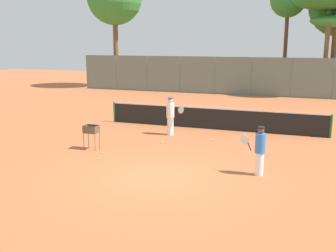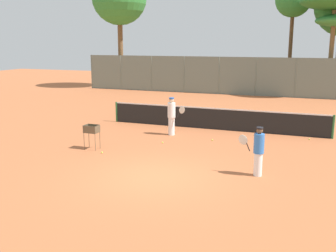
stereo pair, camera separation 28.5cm
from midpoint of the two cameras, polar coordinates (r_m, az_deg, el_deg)
The scene contains 14 objects.
ground_plane at distance 12.61m, azimuth -1.12°, elevation -7.44°, with size 80.00×80.00×0.00m, color #B26038.
tennis_net at distance 19.38m, azimuth 7.17°, elevation 1.13°, with size 10.89×0.10×1.07m.
back_fence at distance 32.10m, azimuth 12.88°, elevation 7.00°, with size 30.08×0.08×3.05m.
tree_0 at distance 36.92m, azimuth 17.96°, elevation 16.97°, with size 3.08×3.08×9.35m.
tree_2 at distance 33.43m, azimuth 23.37°, elevation 16.16°, with size 5.18×5.18×7.86m.
player_white_outfit at distance 18.00m, azimuth 0.99°, elevation 1.51°, with size 0.91×0.36×1.74m.
player_red_cap at distance 12.86m, azimuth 13.60°, elevation -3.50°, with size 0.88×0.33×1.60m.
ball_cart at distance 15.89m, azimuth -10.52°, elevation -0.71°, with size 0.56×0.41×0.98m.
tennis_ball_0 at distance 18.53m, azimuth 12.93°, elevation -1.25°, with size 0.07×0.07×0.07m, color #D1E54C.
tennis_ball_1 at distance 16.69m, azimuth -0.32°, elevation -2.40°, with size 0.07×0.07×0.07m, color #D1E54C.
tennis_ball_2 at distance 17.24m, azimuth 6.93°, elevation -2.02°, with size 0.07×0.07×0.07m, color #D1E54C.
tennis_ball_3 at distance 15.39m, azimuth -9.04°, elevation -3.82°, with size 0.07×0.07×0.07m, color #D1E54C.
tennis_ball_4 at distance 18.39m, azimuth 20.26°, elevation -1.81°, with size 0.07×0.07×0.07m, color #D1E54C.
parked_car at distance 34.79m, azimuth 10.24°, elevation 6.06°, with size 4.20×1.70×1.60m.
Camera 2 is at (4.58, -10.96, 4.22)m, focal length 42.00 mm.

